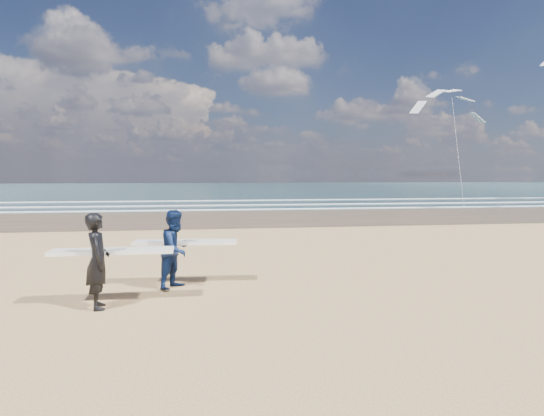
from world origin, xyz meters
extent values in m
cube|color=#443824|center=(20.00, 18.00, 0.01)|extent=(220.00, 12.00, 0.01)
cube|color=#1B363B|center=(20.00, 72.00, 0.01)|extent=(220.00, 100.00, 0.02)
cube|color=white|center=(20.00, 22.80, 0.05)|extent=(220.00, 0.50, 0.05)
cube|color=white|center=(20.00, 27.50, 0.05)|extent=(220.00, 0.50, 0.05)
cube|color=white|center=(20.00, 34.00, 0.05)|extent=(220.00, 0.50, 0.05)
imported|color=black|center=(-1.09, -0.15, 0.85)|extent=(0.52, 0.69, 1.70)
cube|color=white|center=(-0.89, 0.20, 0.96)|extent=(2.20, 0.52, 0.07)
imported|color=#0B193E|center=(0.21, 1.23, 0.82)|extent=(0.95, 1.00, 1.64)
cube|color=white|center=(0.41, 1.58, 0.91)|extent=(2.24, 0.73, 0.07)
cube|color=slate|center=(19.89, 23.35, 0.05)|extent=(0.12, 0.12, 0.10)
camera|label=1|loc=(0.60, -8.97, 2.37)|focal=32.00mm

